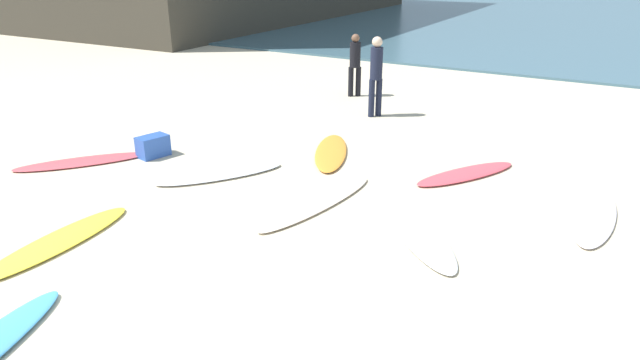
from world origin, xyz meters
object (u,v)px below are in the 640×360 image
(surfboard_6, at_px, (317,202))
(beachgoer_near, at_px, (376,72))
(beach_cooler, at_px, (153,146))
(surfboard_3, at_px, (331,152))
(surfboard_10, at_px, (466,174))
(surfboard_5, at_px, (595,217))
(surfboard_1, at_px, (220,174))
(surfboard_9, at_px, (417,231))
(surfboard_4, at_px, (59,241))
(beachgoer_mid, at_px, (355,62))
(surfboard_2, at_px, (82,162))

(surfboard_6, xyz_separation_m, beachgoer_near, (-1.40, 4.94, 0.99))
(surfboard_6, relative_size, beach_cooler, 4.63)
(surfboard_3, bearing_deg, surfboard_10, -20.74)
(surfboard_5, height_order, surfboard_10, surfboard_10)
(surfboard_1, relative_size, surfboard_3, 1.02)
(surfboard_3, height_order, surfboard_9, surfboard_3)
(surfboard_3, xyz_separation_m, surfboard_4, (-1.32, -4.89, -0.00))
(surfboard_1, relative_size, beachgoer_mid, 1.37)
(surfboard_4, bearing_deg, surfboard_1, -99.14)
(beachgoer_near, height_order, beachgoer_mid, beachgoer_near)
(surfboard_5, height_order, surfboard_9, same)
(beachgoer_mid, bearing_deg, surfboard_6, 74.08)
(beachgoer_near, bearing_deg, surfboard_10, 79.57)
(surfboard_6, bearing_deg, surfboard_5, 30.81)
(surfboard_3, distance_m, beach_cooler, 3.33)
(surfboard_9, distance_m, beachgoer_near, 5.98)
(surfboard_1, height_order, beachgoer_mid, beachgoer_mid)
(surfboard_4, distance_m, beachgoer_near, 7.85)
(surfboard_6, height_order, beach_cooler, beach_cooler)
(surfboard_3, relative_size, surfboard_9, 0.92)
(surfboard_3, distance_m, surfboard_6, 2.30)
(surfboard_3, height_order, surfboard_10, surfboard_3)
(beach_cooler, bearing_deg, surfboard_10, 20.71)
(surfboard_2, distance_m, surfboard_5, 8.57)
(surfboard_5, bearing_deg, surfboard_10, -19.56)
(surfboard_4, bearing_deg, beachgoer_mid, -91.69)
(beachgoer_mid, bearing_deg, surfboard_3, 73.28)
(surfboard_6, bearing_deg, surfboard_1, -176.84)
(surfboard_10, bearing_deg, beach_cooler, -130.08)
(surfboard_1, bearing_deg, surfboard_3, -86.13)
(surfboard_6, bearing_deg, surfboard_9, 3.72)
(surfboard_2, relative_size, surfboard_5, 1.08)
(surfboard_3, xyz_separation_m, surfboard_5, (4.64, -0.52, -0.01))
(surfboard_6, bearing_deg, surfboard_3, 122.18)
(surfboard_2, bearing_deg, beachgoer_near, -83.62)
(surfboard_6, bearing_deg, surfboard_2, -164.40)
(surfboard_10, relative_size, beachgoer_near, 1.17)
(surfboard_2, height_order, beachgoer_near, beachgoer_near)
(surfboard_3, xyz_separation_m, beachgoer_mid, (-1.77, 4.36, 0.85))
(surfboard_10, relative_size, beachgoer_mid, 1.31)
(surfboard_2, height_order, surfboard_9, surfboard_9)
(surfboard_10, bearing_deg, beachgoer_mid, 165.31)
(surfboard_5, bearing_deg, surfboard_3, -6.57)
(beachgoer_mid, bearing_deg, surfboard_4, 53.96)
(surfboard_5, relative_size, beachgoer_mid, 1.32)
(beach_cooler, bearing_deg, surfboard_9, -4.35)
(surfboard_2, relative_size, surfboard_10, 1.09)
(surfboard_9, bearing_deg, beachgoer_mid, 81.94)
(surfboard_10, xyz_separation_m, beachgoer_near, (-2.99, 2.63, 0.99))
(surfboard_5, xyz_separation_m, beachgoer_near, (-5.09, 3.37, 0.99))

